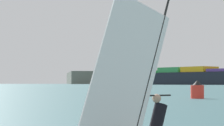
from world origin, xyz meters
name	(u,v)px	position (x,y,z in m)	size (l,w,h in m)	color
windsurfer	(146,106)	(-1.19, -2.52, 1.03)	(3.77, 1.73, 3.96)	white
cargo_ship	(172,77)	(173.44, 440.60, 7.74)	(108.00, 190.54, 32.81)	black
channel_buoy	(197,90)	(15.87, 32.16, 0.82)	(1.36, 1.36, 1.86)	red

